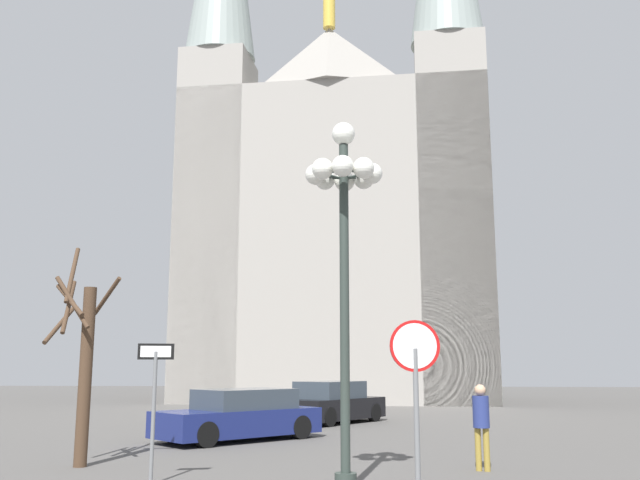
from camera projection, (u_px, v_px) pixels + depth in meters
The scene contains 8 objects.
cathedral at pixel (338, 207), 41.62m from camera, with size 18.17×13.19×37.48m.
stop_sign at pixel (416, 374), 10.21m from camera, with size 0.76×0.20×2.69m.
one_way_arrow_sign at pixel (154, 393), 12.05m from camera, with size 0.62×0.18×2.40m.
street_lamp at pixel (344, 217), 11.90m from camera, with size 1.36×1.36×6.26m.
bare_tree at pixel (83, 359), 14.20m from camera, with size 1.32×1.36×4.53m.
parked_car_near_navy at pixel (240, 416), 18.81m from camera, with size 4.47×4.54×1.37m.
parked_car_far_black at pixel (333, 403), 24.46m from camera, with size 3.75×4.41×1.45m.
pedestrian_walking at pixel (481, 418), 13.46m from camera, with size 0.32×0.32×1.64m.
Camera 1 is at (1.69, -7.56, 2.02)m, focal length 38.62 mm.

